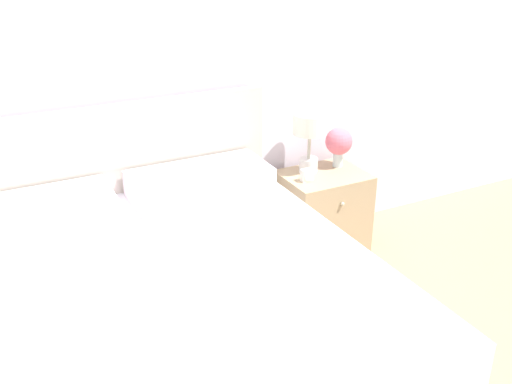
{
  "coord_description": "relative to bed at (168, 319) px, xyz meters",
  "views": [
    {
      "loc": [
        -0.65,
        -3.04,
        1.94
      ],
      "look_at": [
        0.63,
        -0.53,
        0.66
      ],
      "focal_mm": 42.0,
      "sensor_mm": 36.0,
      "label": 1
    }
  ],
  "objects": [
    {
      "name": "nightstand",
      "position": [
        1.26,
        0.68,
        -0.05
      ],
      "size": [
        0.51,
        0.42,
        0.52
      ],
      "color": "tan",
      "rests_on": "ground_plane"
    },
    {
      "name": "flower_vase",
      "position": [
        1.41,
        0.75,
        0.37
      ],
      "size": [
        0.17,
        0.17,
        0.25
      ],
      "color": "silver",
      "rests_on": "nightstand"
    },
    {
      "name": "bed",
      "position": [
        0.0,
        0.0,
        0.0
      ],
      "size": [
        1.83,
        1.93,
        1.07
      ],
      "color": "beige",
      "rests_on": "ground_plane"
    },
    {
      "name": "alarm_clock",
      "position": [
        1.11,
        0.64,
        0.25
      ],
      "size": [
        0.07,
        0.05,
        0.07
      ],
      "color": "white",
      "rests_on": "nightstand"
    },
    {
      "name": "wall_back",
      "position": [
        0.0,
        0.97,
        0.99
      ],
      "size": [
        8.0,
        0.06,
        2.6
      ],
      "color": "white",
      "rests_on": "ground_plane"
    },
    {
      "name": "table_lamp",
      "position": [
        1.19,
        0.76,
        0.48
      ],
      "size": [
        0.21,
        0.21,
        0.37
      ],
      "color": "white",
      "rests_on": "nightstand"
    },
    {
      "name": "ground_plane",
      "position": [
        0.0,
        0.9,
        -0.31
      ],
      "size": [
        12.0,
        12.0,
        0.0
      ],
      "primitive_type": "plane",
      "color": "tan"
    }
  ]
}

